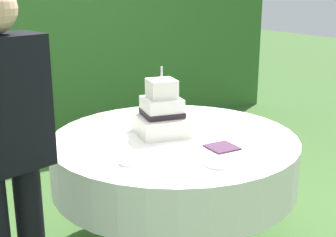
# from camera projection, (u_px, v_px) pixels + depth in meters

# --- Properties ---
(foliage_hedge) EXTENTS (5.94, 0.42, 2.30)m
(foliage_hedge) POSITION_uv_depth(u_px,v_px,m) (25.00, 28.00, 4.56)
(foliage_hedge) COLOR #336628
(foliage_hedge) RESTS_ON ground_plane
(cake_table) EXTENTS (1.40, 1.40, 0.74)m
(cake_table) POSITION_uv_depth(u_px,v_px,m) (174.00, 159.00, 2.73)
(cake_table) COLOR #4C4C51
(cake_table) RESTS_ON ground_plane
(wedding_cake) EXTENTS (0.34, 0.34, 0.39)m
(wedding_cake) POSITION_uv_depth(u_px,v_px,m) (162.00, 114.00, 2.71)
(wedding_cake) COLOR white
(wedding_cake) RESTS_ON cake_table
(serving_plate_near) EXTENTS (0.11, 0.11, 0.01)m
(serving_plate_near) POSITION_uv_depth(u_px,v_px,m) (129.00, 162.00, 2.30)
(serving_plate_near) COLOR white
(serving_plate_near) RESTS_ON cake_table
(serving_plate_far) EXTENTS (0.13, 0.13, 0.01)m
(serving_plate_far) POSITION_uv_depth(u_px,v_px,m) (218.00, 164.00, 2.27)
(serving_plate_far) COLOR white
(serving_plate_far) RESTS_ON cake_table
(serving_plate_left) EXTENTS (0.13, 0.13, 0.01)m
(serving_plate_left) POSITION_uv_depth(u_px,v_px,m) (247.00, 119.00, 3.01)
(serving_plate_left) COLOR white
(serving_plate_left) RESTS_ON cake_table
(serving_plate_right) EXTENTS (0.11, 0.11, 0.01)m
(serving_plate_right) POSITION_uv_depth(u_px,v_px,m) (229.00, 134.00, 2.72)
(serving_plate_right) COLOR white
(serving_plate_right) RESTS_ON cake_table
(napkin_stack) EXTENTS (0.16, 0.16, 0.01)m
(napkin_stack) POSITION_uv_depth(u_px,v_px,m) (222.00, 147.00, 2.51)
(napkin_stack) COLOR #4C2D47
(napkin_stack) RESTS_ON cake_table
(standing_person) EXTENTS (0.39, 0.26, 1.60)m
(standing_person) POSITION_uv_depth(u_px,v_px,m) (5.00, 151.00, 1.94)
(standing_person) COLOR black
(standing_person) RESTS_ON ground_plane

